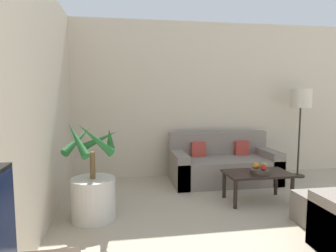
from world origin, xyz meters
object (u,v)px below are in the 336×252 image
floor_lamp (301,102)px  sofa_loveseat (223,166)px  apple_green (264,165)px  potted_palm (93,189)px  orange_fruit (256,165)px  ottoman (325,209)px  apple_red (264,167)px  fruit_bowl (260,171)px  coffee_table (257,177)px

floor_lamp → sofa_loveseat: bearing=-176.9°
sofa_loveseat → apple_green: bearing=-76.7°
floor_lamp → potted_palm: bearing=-159.7°
orange_fruit → ottoman: bearing=-62.6°
floor_lamp → orange_fruit: size_ratio=19.78×
floor_lamp → apple_red: (-1.24, -1.13, -0.82)m
potted_palm → fruit_bowl: 2.17m
floor_lamp → ottoman: size_ratio=2.62×
apple_red → ottoman: bearing=-61.6°
apple_red → ottoman: (0.38, -0.71, -0.32)m
fruit_bowl → ottoman: bearing=-62.7°
sofa_loveseat → orange_fruit: 0.97m
sofa_loveseat → fruit_bowl: size_ratio=6.65×
sofa_loveseat → apple_green: 1.01m
apple_green → coffee_table: bearing=171.6°
sofa_loveseat → apple_red: 1.10m
fruit_bowl → apple_red: bearing=-74.5°
potted_palm → apple_red: bearing=3.4°
potted_palm → floor_lamp: 3.77m
sofa_loveseat → apple_red: (0.17, -1.06, 0.23)m
floor_lamp → ottoman: (-0.86, -1.84, -1.14)m
apple_green → orange_fruit: apple_green is taller
potted_palm → apple_green: (2.24, 0.23, 0.14)m
apple_green → apple_red: bearing=-119.3°
potted_palm → apple_green: 2.25m
ottoman → potted_palm: bearing=167.3°
coffee_table → orange_fruit: orange_fruit is taller
apple_red → orange_fruit: same height
fruit_bowl → apple_green: apple_green is taller
fruit_bowl → ottoman: (0.40, -0.78, -0.26)m
coffee_table → floor_lamp: bearing=38.9°
sofa_loveseat → apple_red: bearing=-80.7°
apple_green → fruit_bowl: bearing=-160.3°
potted_palm → floor_lamp: bearing=20.3°
coffee_table → orange_fruit: bearing=145.5°
floor_lamp → apple_red: bearing=-137.5°
apple_green → sofa_loveseat: bearing=103.3°
fruit_bowl → ottoman: 0.91m
sofa_loveseat → orange_fruit: sofa_loveseat is taller
sofa_loveseat → ottoman: size_ratio=2.92×
sofa_loveseat → ottoman: bearing=-72.6°
floor_lamp → coffee_table: floor_lamp is taller
potted_palm → orange_fruit: (2.13, 0.25, 0.14)m
fruit_bowl → ottoman: fruit_bowl is taller
sofa_loveseat → apple_red: sofa_loveseat is taller
coffee_table → ottoman: coffee_table is taller
potted_palm → ottoman: bearing=-12.7°
coffee_table → orange_fruit: 0.16m
apple_red → apple_green: (0.05, 0.10, 0.00)m
sofa_loveseat → coffee_table: 0.96m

